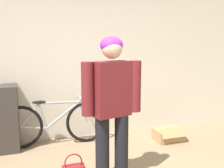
{
  "coord_description": "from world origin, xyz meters",
  "views": [
    {
      "loc": [
        -0.87,
        -2.04,
        1.67
      ],
      "look_at": [
        0.05,
        0.72,
        1.2
      ],
      "focal_mm": 42.0,
      "sensor_mm": 36.0,
      "label": 1
    }
  ],
  "objects": [
    {
      "name": "wall_back",
      "position": [
        0.0,
        2.41,
        1.3
      ],
      "size": [
        8.0,
        0.07,
        2.6
      ],
      "color": "beige",
      "rests_on": "ground_plane"
    },
    {
      "name": "person",
      "position": [
        0.05,
        0.72,
        1.0
      ],
      "size": [
        0.7,
        0.29,
        1.73
      ],
      "rotation": [
        0.0,
        0.0,
        0.23
      ],
      "color": "black",
      "rests_on": "ground_plane"
    },
    {
      "name": "cardboard_box",
      "position": [
        1.41,
        1.72,
        0.1
      ],
      "size": [
        0.49,
        0.38,
        0.26
      ],
      "color": "tan",
      "rests_on": "ground_plane"
    },
    {
      "name": "bicycle",
      "position": [
        -0.46,
        2.12,
        0.37
      ],
      "size": [
        1.75,
        0.46,
        0.77
      ],
      "rotation": [
        0.0,
        0.0,
        -0.04
      ],
      "color": "black",
      "rests_on": "ground_plane"
    }
  ]
}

